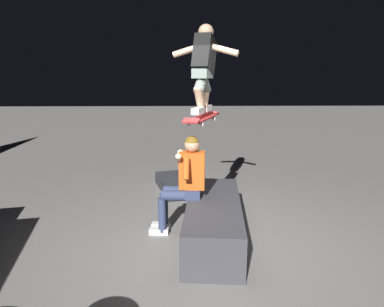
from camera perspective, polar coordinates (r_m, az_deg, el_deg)
ground_plane at (r=4.54m, az=3.50°, el=-15.10°), size 40.00×40.00×0.00m
ledge_box_main at (r=4.61m, az=3.61°, el=-11.06°), size 2.11×0.88×0.52m
person_sitting_on_ledge at (r=4.62m, az=-1.36°, el=-4.34°), size 0.60×0.77×1.36m
skateboard at (r=4.53m, az=1.71°, el=5.91°), size 1.03×0.54×0.13m
skater_airborne at (r=4.55m, az=1.99°, el=14.61°), size 0.63×0.86×1.12m
kicker_ramp at (r=6.54m, az=-1.89°, el=-5.61°), size 1.36×1.06×0.31m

